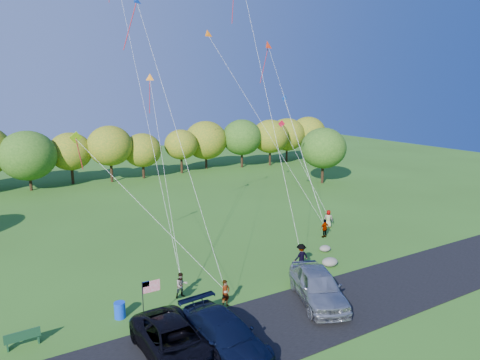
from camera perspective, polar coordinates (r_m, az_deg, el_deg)
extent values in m
plane|color=#305D1A|center=(28.06, 2.92, -14.31)|extent=(140.00, 140.00, 0.00)
cube|color=black|center=(25.19, 8.14, -17.63)|extent=(44.00, 6.00, 0.06)
cylinder|color=#341F12|center=(58.73, -25.45, -0.20)|extent=(0.36, 0.36, 2.29)
ellipsoid|color=#346519|center=(58.22, -25.73, 2.76)|extent=(5.97, 5.97, 5.37)
cylinder|color=#341F12|center=(61.97, -22.02, 0.81)|extent=(0.36, 0.36, 2.56)
ellipsoid|color=#346519|center=(61.45, -22.27, 3.93)|extent=(6.57, 6.57, 5.91)
cylinder|color=#341F12|center=(63.02, -16.30, 1.35)|extent=(0.36, 0.36, 2.48)
ellipsoid|color=#346519|center=(62.55, -16.46, 4.07)|extent=(5.51, 5.51, 4.96)
cylinder|color=#341F12|center=(63.05, -12.31, 1.61)|extent=(0.36, 0.36, 2.58)
ellipsoid|color=#346519|center=(62.54, -12.45, 4.63)|extent=(6.35, 6.35, 5.71)
cylinder|color=#341F12|center=(63.36, -8.35, 1.93)|extent=(0.36, 0.36, 2.85)
ellipsoid|color=#255215|center=(62.91, -8.43, 4.62)|extent=(4.82, 4.82, 4.34)
cylinder|color=#341F12|center=(64.90, -3.20, 2.44)|extent=(0.36, 0.36, 3.19)
ellipsoid|color=#346519|center=(64.37, -3.24, 5.81)|extent=(6.91, 6.91, 6.22)
cylinder|color=#341F12|center=(70.55, -1.20, 3.11)|extent=(0.36, 0.36, 2.88)
ellipsoid|color=#255215|center=(70.12, -1.21, 5.67)|extent=(5.36, 5.36, 4.83)
cylinder|color=#341F12|center=(71.00, 3.02, 2.92)|extent=(0.36, 0.36, 2.31)
ellipsoid|color=#255215|center=(70.55, 3.04, 5.54)|extent=(6.51, 6.51, 5.86)
cylinder|color=#341F12|center=(73.73, 7.17, 3.37)|extent=(0.36, 0.36, 2.79)
ellipsoid|color=#255215|center=(73.28, 7.25, 6.19)|extent=(6.94, 6.94, 6.24)
cylinder|color=#341F12|center=(75.81, 9.66, 3.35)|extent=(0.36, 0.36, 2.32)
ellipsoid|color=#346519|center=(75.38, 9.75, 5.91)|extent=(6.90, 6.90, 6.21)
cylinder|color=#341F12|center=(58.32, 10.94, 0.94)|extent=(0.36, 0.36, 2.80)
ellipsoid|color=#255215|center=(57.78, 11.07, 4.20)|extent=(6.00, 6.00, 5.40)
imported|color=black|center=(21.60, -8.75, -20.51)|extent=(2.88, 6.01, 1.65)
imported|color=black|center=(21.75, -2.01, -19.97)|extent=(2.85, 6.14, 1.74)
imported|color=#9CA0A6|center=(26.41, 10.35, -13.73)|extent=(4.32, 6.29, 1.99)
imported|color=#4C4C59|center=(25.68, -1.94, -14.88)|extent=(0.69, 0.55, 1.65)
imported|color=#4C4C59|center=(26.95, -7.81, -13.71)|extent=(0.77, 0.60, 1.58)
imported|color=#4C4C59|center=(30.84, 8.14, -10.05)|extent=(1.21, 0.74, 1.82)
imported|color=#4C4C59|center=(37.36, 11.23, -6.33)|extent=(0.96, 0.42, 1.61)
imported|color=#4C4C59|center=(40.12, 11.70, -5.07)|extent=(0.92, 0.90, 1.60)
cube|color=#163D23|center=(24.90, -27.00, -18.38)|extent=(1.65, 0.18, 0.05)
cube|color=#163D23|center=(24.62, -27.03, -18.01)|extent=(1.65, 0.12, 0.50)
cube|color=#163D23|center=(25.00, -28.60, -18.93)|extent=(0.09, 0.41, 0.38)
cube|color=#163D23|center=(25.01, -25.31, -18.57)|extent=(0.09, 0.41, 0.38)
cylinder|color=blue|center=(25.62, -15.73, -16.36)|extent=(0.61, 0.61, 0.92)
cylinder|color=black|center=(23.90, -12.79, -16.01)|extent=(0.05, 0.05, 2.67)
cube|color=red|center=(23.59, -11.75, -13.73)|extent=(0.96, 0.64, 0.02)
cube|color=navy|center=(23.44, -12.47, -13.42)|extent=(0.38, 0.02, 0.30)
ellipsoid|color=gray|center=(31.83, 11.88, -10.65)|extent=(1.22, 0.95, 0.61)
ellipsoid|color=gray|center=(34.46, 11.27, -8.94)|extent=(0.91, 0.76, 0.48)
cone|color=#1142B1|center=(31.81, -13.61, 22.27)|extent=(0.92, 0.74, 0.78)
cone|color=orange|center=(37.34, -4.26, 18.83)|extent=(0.86, 0.44, 0.78)
cone|color=red|center=(45.20, 3.81, 17.44)|extent=(1.14, 0.67, 1.01)
cube|color=red|center=(43.73, 5.56, 7.47)|extent=(0.74, 0.20, 0.74)
cube|color=#AEF014|center=(28.92, -21.06, 5.32)|extent=(0.81, 0.27, 0.79)
cube|color=blue|center=(45.57, 5.92, 10.79)|extent=(0.68, 0.17, 0.68)
cone|color=orange|center=(34.27, -11.94, 13.15)|extent=(0.74, 0.55, 0.69)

